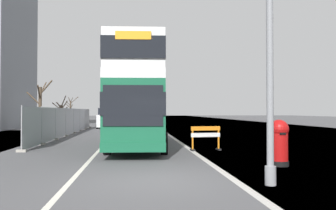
{
  "coord_description": "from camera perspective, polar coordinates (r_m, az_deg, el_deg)",
  "views": [
    {
      "loc": [
        -0.53,
        -9.41,
        1.92
      ],
      "look_at": [
        0.98,
        6.0,
        2.2
      ],
      "focal_mm": 36.53,
      "sensor_mm": 36.0,
      "label": 1
    }
  ],
  "objects": [
    {
      "name": "ground",
      "position": [
        9.77,
        0.92,
        -12.66
      ],
      "size": [
        140.0,
        280.0,
        0.1
      ],
      "color": "#4C4C4F"
    },
    {
      "name": "double_decker_bus",
      "position": [
        18.51,
        -4.82,
        1.56
      ],
      "size": [
        3.21,
        11.01,
        5.19
      ],
      "color": "#145638",
      "rests_on": "ground"
    },
    {
      "name": "lamppost_foreground",
      "position": [
        9.43,
        16.62,
        9.77
      ],
      "size": [
        0.29,
        0.7,
        7.82
      ],
      "color": "gray",
      "rests_on": "ground"
    },
    {
      "name": "red_pillar_postbox",
      "position": [
        12.68,
        18.06,
        -5.66
      ],
      "size": [
        0.67,
        0.67,
        1.62
      ],
      "color": "black",
      "rests_on": "ground"
    },
    {
      "name": "roadworks_barrier",
      "position": [
        16.85,
        6.29,
        -5.08
      ],
      "size": [
        1.52,
        0.62,
        1.18
      ],
      "color": "orange",
      "rests_on": "ground"
    },
    {
      "name": "construction_site_fence",
      "position": [
        29.01,
        -16.1,
        -2.7
      ],
      "size": [
        0.44,
        24.0,
        2.2
      ],
      "color": "#A8AAAD",
      "rests_on": "ground"
    },
    {
      "name": "car_oncoming_near",
      "position": [
        32.82,
        -6.07,
        -2.59
      ],
      "size": [
        2.02,
        4.16,
        2.16
      ],
      "color": "navy",
      "rests_on": "ground"
    },
    {
      "name": "car_receding_mid",
      "position": [
        39.41,
        -10.2,
        -2.26
      ],
      "size": [
        2.02,
        4.52,
        2.27
      ],
      "color": "silver",
      "rests_on": "ground"
    },
    {
      "name": "car_receding_far",
      "position": [
        48.55,
        -5.22,
        -2.14
      ],
      "size": [
        2.03,
        4.13,
        2.07
      ],
      "color": "slate",
      "rests_on": "ground"
    },
    {
      "name": "bare_tree_far_verge_near",
      "position": [
        36.19,
        -20.55,
        0.12
      ],
      "size": [
        2.57,
        3.27,
        5.05
      ],
      "color": "#4C3D2D",
      "rests_on": "ground"
    },
    {
      "name": "bare_tree_far_verge_mid",
      "position": [
        63.34,
        -17.35,
        -0.92
      ],
      "size": [
        2.82,
        2.59,
        4.64
      ],
      "color": "#4C3D2D",
      "rests_on": "ground"
    },
    {
      "name": "bare_tree_far_verge_far",
      "position": [
        74.48,
        -15.95,
        -0.54
      ],
      "size": [
        2.72,
        2.28,
        4.98
      ],
      "color": "#4C3D2D",
      "rests_on": "ground"
    }
  ]
}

